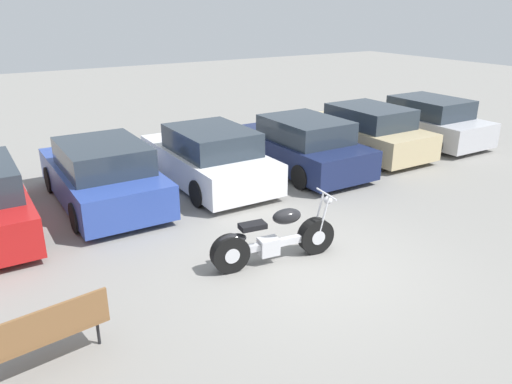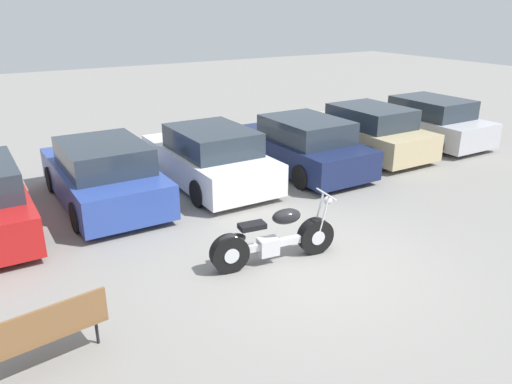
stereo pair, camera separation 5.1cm
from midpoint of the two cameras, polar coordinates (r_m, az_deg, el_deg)
ground_plane at (r=8.56m, az=6.36°, el=-8.44°), size 60.00×60.00×0.00m
motorcycle at (r=8.47m, az=1.78°, el=-5.44°), size 2.27×0.73×1.10m
parked_car_blue at (r=11.40m, az=-17.26°, el=1.88°), size 1.94×4.21×1.41m
parked_car_white at (r=12.19m, az=-5.59°, el=3.92°), size 1.94×4.21×1.41m
parked_car_navy at (r=13.23m, az=4.98°, el=5.29°), size 1.94×4.21×1.41m
parked_car_champagne at (r=15.07m, az=12.17°, el=6.81°), size 1.94×4.21×1.41m
parked_car_silver at (r=16.90m, az=18.56°, el=7.68°), size 1.94×4.21×1.41m
park_bench at (r=6.59m, az=-23.12°, el=-14.36°), size 1.52×0.60×0.89m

